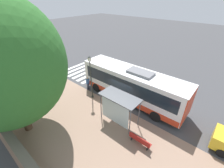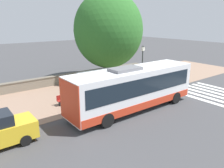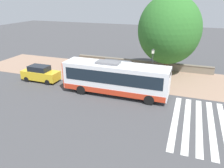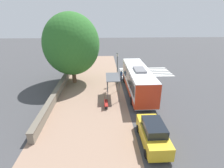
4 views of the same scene
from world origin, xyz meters
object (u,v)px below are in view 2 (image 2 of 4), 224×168
(bus_shelter, at_px, (97,77))
(shade_tree, at_px, (108,30))
(bench, at_px, (67,99))
(street_lamp_near, at_px, (142,66))
(pedestrian, at_px, (158,84))
(bus, at_px, (133,88))

(bus_shelter, bearing_deg, shade_tree, 136.16)
(bus_shelter, height_order, shade_tree, shade_tree)
(bench, height_order, street_lamp_near, street_lamp_near)
(bus_shelter, xyz_separation_m, shade_tree, (-5.40, 5.18, 3.62))
(pedestrian, relative_size, bench, 0.95)
(pedestrian, distance_m, bench, 8.96)
(pedestrian, bearing_deg, bus_shelter, -107.50)
(bench, relative_size, shade_tree, 0.17)
(pedestrian, xyz_separation_m, shade_tree, (-7.26, -0.72, 4.85))
(bus, xyz_separation_m, bench, (-4.27, -3.66, -1.36))
(bus_shelter, height_order, street_lamp_near, street_lamp_near)
(bench, xyz_separation_m, shade_tree, (-4.61, 7.83, 5.31))
(pedestrian, height_order, street_lamp_near, street_lamp_near)
(pedestrian, height_order, bench, pedestrian)
(bus_shelter, bearing_deg, bus, 16.22)
(pedestrian, xyz_separation_m, bench, (-2.64, -8.55, -0.46))
(bus_shelter, relative_size, bench, 1.96)
(street_lamp_near, relative_size, shade_tree, 0.46)
(bench, bearing_deg, street_lamp_near, 75.09)
(bus, relative_size, pedestrian, 6.86)
(bus_shelter, xyz_separation_m, pedestrian, (1.86, 5.90, -1.23))
(shade_tree, bearing_deg, street_lamp_near, -7.17)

